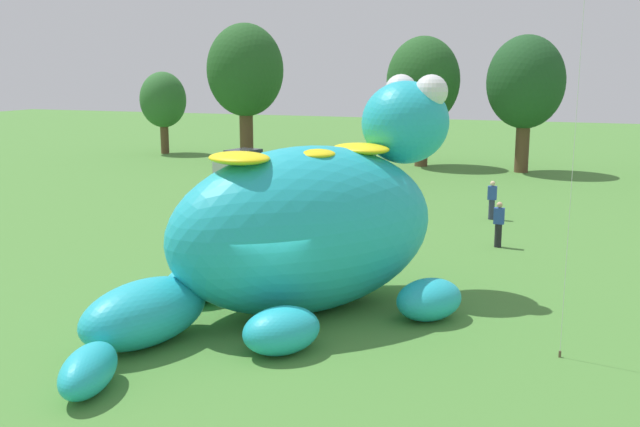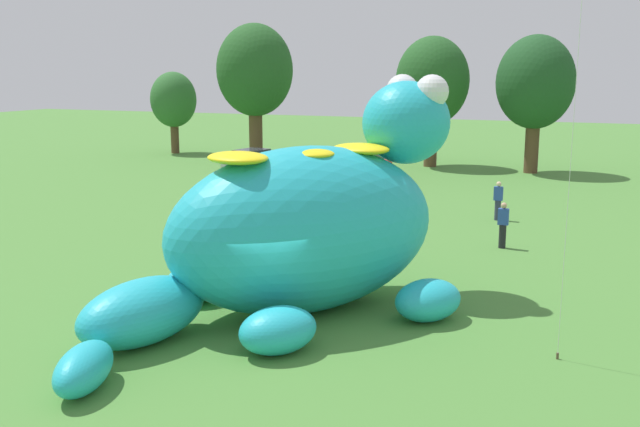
{
  "view_description": "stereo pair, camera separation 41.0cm",
  "coord_description": "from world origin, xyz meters",
  "px_view_note": "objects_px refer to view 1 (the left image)",
  "views": [
    {
      "loc": [
        7.47,
        -15.74,
        6.5
      ],
      "look_at": [
        0.33,
        2.96,
        2.51
      ],
      "focal_mm": 40.67,
      "sensor_mm": 36.0,
      "label": 1
    },
    {
      "loc": [
        7.85,
        -15.59,
        6.5
      ],
      "look_at": [
        0.33,
        2.96,
        2.51
      ],
      "focal_mm": 40.67,
      "sensor_mm": 36.0,
      "label": 2
    }
  ],
  "objects_px": {
    "giant_inflatable_creature": "(307,227)",
    "spectator_mid_field": "(268,187)",
    "car_red": "(359,167)",
    "car_silver": "(245,163)",
    "car_black": "(308,164)",
    "spectator_near_inflatable": "(492,200)",
    "spectator_by_cars": "(499,225)"
  },
  "relations": [
    {
      "from": "spectator_near_inflatable",
      "to": "spectator_by_cars",
      "type": "distance_m",
      "value": 5.15
    },
    {
      "from": "giant_inflatable_creature",
      "to": "car_black",
      "type": "bearing_deg",
      "value": 111.77
    },
    {
      "from": "car_black",
      "to": "spectator_mid_field",
      "type": "bearing_deg",
      "value": -80.66
    },
    {
      "from": "car_black",
      "to": "car_red",
      "type": "distance_m",
      "value": 3.32
    },
    {
      "from": "car_red",
      "to": "spectator_near_inflatable",
      "type": "height_order",
      "value": "car_red"
    },
    {
      "from": "car_red",
      "to": "spectator_near_inflatable",
      "type": "bearing_deg",
      "value": -43.87
    },
    {
      "from": "car_red",
      "to": "spectator_near_inflatable",
      "type": "xyz_separation_m",
      "value": [
        8.84,
        -8.5,
        -0.01
      ]
    },
    {
      "from": "car_silver",
      "to": "car_black",
      "type": "height_order",
      "value": "same"
    },
    {
      "from": "car_black",
      "to": "spectator_near_inflatable",
      "type": "distance_m",
      "value": 14.91
    },
    {
      "from": "giant_inflatable_creature",
      "to": "spectator_mid_field",
      "type": "xyz_separation_m",
      "value": [
        -7.66,
        13.93,
        -1.47
      ]
    },
    {
      "from": "car_silver",
      "to": "spectator_mid_field",
      "type": "distance_m",
      "value": 9.26
    },
    {
      "from": "spectator_mid_field",
      "to": "spectator_by_cars",
      "type": "height_order",
      "value": "same"
    },
    {
      "from": "car_red",
      "to": "spectator_by_cars",
      "type": "distance_m",
      "value": 16.73
    },
    {
      "from": "car_silver",
      "to": "spectator_near_inflatable",
      "type": "distance_m",
      "value": 17.48
    },
    {
      "from": "car_black",
      "to": "car_red",
      "type": "relative_size",
      "value": 1.02
    },
    {
      "from": "giant_inflatable_creature",
      "to": "car_red",
      "type": "xyz_separation_m",
      "value": [
        -5.81,
        22.72,
        -1.47
      ]
    },
    {
      "from": "spectator_by_cars",
      "to": "spectator_near_inflatable",
      "type": "bearing_deg",
      "value": 100.46
    },
    {
      "from": "giant_inflatable_creature",
      "to": "car_red",
      "type": "distance_m",
      "value": 23.5
    },
    {
      "from": "car_black",
      "to": "car_red",
      "type": "bearing_deg",
      "value": -2.19
    },
    {
      "from": "spectator_near_inflatable",
      "to": "spectator_mid_field",
      "type": "relative_size",
      "value": 1.0
    },
    {
      "from": "spectator_near_inflatable",
      "to": "spectator_mid_field",
      "type": "xyz_separation_m",
      "value": [
        -10.69,
        -0.29,
        0.0
      ]
    },
    {
      "from": "giant_inflatable_creature",
      "to": "spectator_by_cars",
      "type": "relative_size",
      "value": 7.1
    },
    {
      "from": "car_black",
      "to": "spectator_by_cars",
      "type": "xyz_separation_m",
      "value": [
        13.1,
        -13.7,
        -0.01
      ]
    },
    {
      "from": "car_red",
      "to": "spectator_by_cars",
      "type": "relative_size",
      "value": 2.43
    },
    {
      "from": "car_black",
      "to": "spectator_near_inflatable",
      "type": "relative_size",
      "value": 2.48
    },
    {
      "from": "car_silver",
      "to": "car_black",
      "type": "relative_size",
      "value": 1.03
    },
    {
      "from": "giant_inflatable_creature",
      "to": "spectator_mid_field",
      "type": "distance_m",
      "value": 15.96
    },
    {
      "from": "giant_inflatable_creature",
      "to": "car_silver",
      "type": "height_order",
      "value": "giant_inflatable_creature"
    },
    {
      "from": "spectator_mid_field",
      "to": "spectator_near_inflatable",
      "type": "bearing_deg",
      "value": 1.56
    },
    {
      "from": "car_silver",
      "to": "spectator_by_cars",
      "type": "bearing_deg",
      "value": -36.66
    },
    {
      "from": "spectator_by_cars",
      "to": "car_black",
      "type": "bearing_deg",
      "value": 133.72
    },
    {
      "from": "spectator_by_cars",
      "to": "car_silver",
      "type": "bearing_deg",
      "value": 143.34
    }
  ]
}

